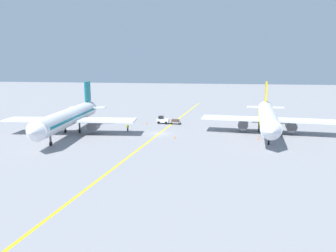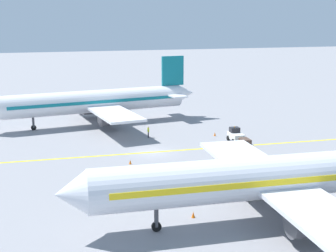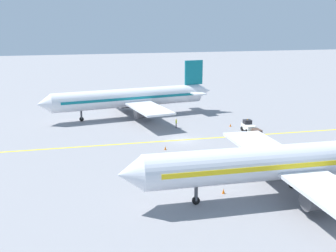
# 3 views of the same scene
# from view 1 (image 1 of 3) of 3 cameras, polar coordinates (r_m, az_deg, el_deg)

# --- Properties ---
(ground_plane) EXTENTS (400.00, 400.00, 0.00)m
(ground_plane) POSITION_cam_1_polar(r_m,az_deg,el_deg) (70.83, -1.61, -1.37)
(ground_plane) COLOR gray
(apron_yellow_centreline) EXTENTS (7.31, 119.82, 0.01)m
(apron_yellow_centreline) POSITION_cam_1_polar(r_m,az_deg,el_deg) (70.83, -1.61, -1.37)
(apron_yellow_centreline) COLOR yellow
(apron_yellow_centreline) RESTS_ON ground
(airplane_at_gate) EXTENTS (28.30, 35.54, 10.60)m
(airplane_at_gate) POSITION_cam_1_polar(r_m,az_deg,el_deg) (73.21, 16.92, 1.52)
(airplane_at_gate) COLOR silver
(airplane_at_gate) RESTS_ON ground
(airplane_adjacent_stand) EXTENTS (28.42, 35.53, 10.60)m
(airplane_adjacent_stand) POSITION_cam_1_polar(r_m,az_deg,el_deg) (72.57, -16.82, 1.45)
(airplane_adjacent_stand) COLOR white
(airplane_adjacent_stand) RESTS_ON ground
(baggage_tug_white) EXTENTS (3.09, 1.92, 2.11)m
(baggage_tug_white) POSITION_cam_1_polar(r_m,az_deg,el_deg) (83.03, -0.92, 1.03)
(baggage_tug_white) COLOR white
(baggage_tug_white) RESTS_ON ground
(baggage_cart_trailing) EXTENTS (2.68, 1.56, 1.24)m
(baggage_cart_trailing) POSITION_cam_1_polar(r_m,az_deg,el_deg) (82.28, 1.30, 0.84)
(baggage_cart_trailing) COLOR gray
(baggage_cart_trailing) RESTS_ON ground
(ground_crew_worker) EXTENTS (0.56, 0.31, 1.68)m
(ground_crew_worker) POSITION_cam_1_polar(r_m,az_deg,el_deg) (73.97, -7.04, -0.22)
(ground_crew_worker) COLOR #23232D
(ground_crew_worker) RESTS_ON ground
(traffic_cone_near_nose) EXTENTS (0.32, 0.32, 0.55)m
(traffic_cone_near_nose) POSITION_cam_1_polar(r_m,az_deg,el_deg) (67.46, 15.41, -2.11)
(traffic_cone_near_nose) COLOR orange
(traffic_cone_near_nose) RESTS_ON ground
(traffic_cone_mid_apron) EXTENTS (0.32, 0.32, 0.55)m
(traffic_cone_mid_apron) POSITION_cam_1_polar(r_m,az_deg,el_deg) (82.63, -3.80, 0.52)
(traffic_cone_mid_apron) COLOR orange
(traffic_cone_mid_apron) RESTS_ON ground
(traffic_cone_by_wingtip) EXTENTS (0.32, 0.32, 0.55)m
(traffic_cone_by_wingtip) POSITION_cam_1_polar(r_m,az_deg,el_deg) (66.34, 1.16, -1.94)
(traffic_cone_by_wingtip) COLOR orange
(traffic_cone_by_wingtip) RESTS_ON ground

